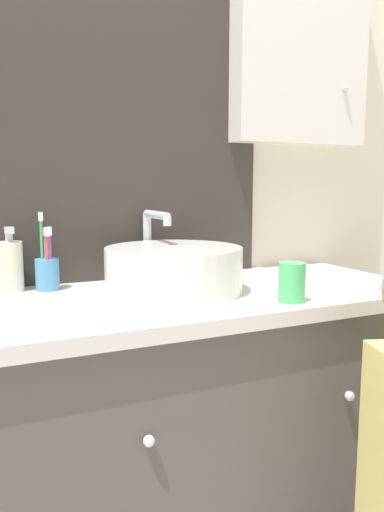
# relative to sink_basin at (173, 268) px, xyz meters

# --- Properties ---
(wall_back) EXTENTS (3.20, 0.18, 2.50)m
(wall_back) POSITION_rel_sink_basin_xyz_m (0.10, 0.27, 0.39)
(wall_back) COLOR beige
(wall_back) RESTS_ON ground_plane
(vanity_counter) EXTENTS (1.13, 0.53, 0.82)m
(vanity_counter) POSITION_rel_sink_basin_xyz_m (0.09, -0.02, -0.47)
(vanity_counter) COLOR #4C4742
(vanity_counter) RESTS_ON ground_plane
(sink_basin) EXTENTS (0.35, 0.40, 0.20)m
(sink_basin) POSITION_rel_sink_basin_xyz_m (0.00, 0.00, 0.00)
(sink_basin) COLOR white
(sink_basin) RESTS_ON vanity_counter
(toothbrush_holder) EXTENTS (0.06, 0.06, 0.20)m
(toothbrush_holder) POSITION_rel_sink_basin_xyz_m (-0.29, 0.15, -0.01)
(toothbrush_holder) COLOR #4C93C6
(toothbrush_holder) RESTS_ON vanity_counter
(soap_dispenser) EXTENTS (0.06, 0.06, 0.17)m
(soap_dispenser) POSITION_rel_sink_basin_xyz_m (-0.38, 0.18, 0.01)
(soap_dispenser) COLOR beige
(soap_dispenser) RESTS_ON vanity_counter
(drinking_cup) EXTENTS (0.06, 0.06, 0.09)m
(drinking_cup) POSITION_rel_sink_basin_xyz_m (0.21, -0.22, -0.01)
(drinking_cup) COLOR #4CC670
(drinking_cup) RESTS_ON vanity_counter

